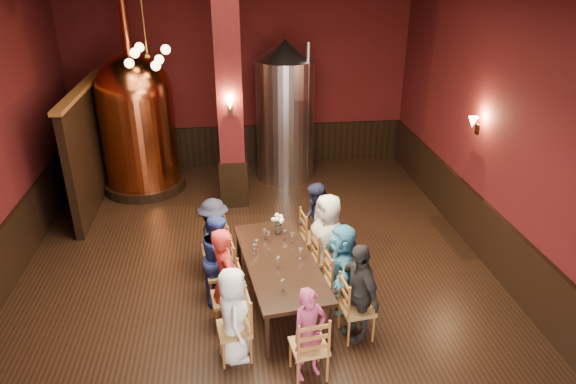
{
  "coord_description": "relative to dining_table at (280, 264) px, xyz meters",
  "views": [
    {
      "loc": [
        -0.36,
        -7.18,
        4.9
      ],
      "look_at": [
        0.54,
        0.2,
        1.4
      ],
      "focal_mm": 32.0,
      "sensor_mm": 36.0,
      "label": 1
    }
  ],
  "objects": [
    {
      "name": "sconce_column",
      "position": [
        -0.6,
        3.27,
        1.51
      ],
      "size": [
        0.2,
        0.2,
        0.36
      ],
      "primitive_type": null,
      "rotation": [
        0.0,
        0.0,
        3.14
      ],
      "color": "black",
      "rests_on": "column"
    },
    {
      "name": "wine_glass_1",
      "position": [
        -0.04,
        -0.76,
        0.15
      ],
      "size": [
        0.07,
        0.07,
        0.17
      ],
      "primitive_type": null,
      "color": "white",
      "rests_on": "dining_table"
    },
    {
      "name": "wainscot_left",
      "position": [
        -4.26,
        0.77,
        -0.19
      ],
      "size": [
        0.08,
        9.9,
        1.0
      ],
      "primitive_type": "cube",
      "color": "black",
      "rests_on": "ground"
    },
    {
      "name": "wine_glass_7",
      "position": [
        0.25,
        0.48,
        0.15
      ],
      "size": [
        0.07,
        0.07,
        0.17
      ],
      "primitive_type": null,
      "color": "white",
      "rests_on": "dining_table"
    },
    {
      "name": "person_5",
      "position": [
        0.89,
        -0.22,
        0.01
      ],
      "size": [
        0.5,
        1.32,
        1.39
      ],
      "primitive_type": "imported",
      "rotation": [
        0.0,
        0.0,
        4.65
      ],
      "color": "teal",
      "rests_on": "ground"
    },
    {
      "name": "wine_glass_6",
      "position": [
        0.15,
        0.57,
        0.15
      ],
      "size": [
        0.07,
        0.07,
        0.17
      ],
      "primitive_type": null,
      "color": "white",
      "rests_on": "dining_table"
    },
    {
      "name": "person_7",
      "position": [
        0.72,
        1.1,
        0.03
      ],
      "size": [
        0.47,
        0.75,
        1.44
      ],
      "primitive_type": "imported",
      "rotation": [
        0.0,
        0.0,
        4.52
      ],
      "color": "#191B32",
      "rests_on": "ground"
    },
    {
      "name": "person_6",
      "position": [
        0.8,
        0.44,
        0.09
      ],
      "size": [
        0.71,
        0.88,
        1.55
      ],
      "primitive_type": "imported",
      "rotation": [
        0.0,
        0.0,
        5.05
      ],
      "color": "beige",
      "rests_on": "ground"
    },
    {
      "name": "sconce_wall",
      "position": [
        3.6,
        1.57,
        1.51
      ],
      "size": [
        0.2,
        0.2,
        0.36
      ],
      "primitive_type": null,
      "rotation": [
        0.0,
        0.0,
        1.57
      ],
      "color": "black",
      "rests_on": "room"
    },
    {
      "name": "wine_glass_2",
      "position": [
        -0.12,
        0.57,
        0.15
      ],
      "size": [
        0.07,
        0.07,
        0.17
      ],
      "primitive_type": null,
      "color": "white",
      "rests_on": "dining_table"
    },
    {
      "name": "wine_glass_0",
      "position": [
        -0.31,
        0.33,
        0.15
      ],
      "size": [
        0.07,
        0.07,
        0.17
      ],
      "primitive_type": null,
      "color": "white",
      "rests_on": "dining_table"
    },
    {
      "name": "wainscot_right",
      "position": [
        3.66,
        0.77,
        -0.19
      ],
      "size": [
        0.08,
        9.9,
        1.0
      ],
      "primitive_type": "cube",
      "color": "black",
      "rests_on": "ground"
    },
    {
      "name": "person_0",
      "position": [
        -0.72,
        -1.1,
        -0.01
      ],
      "size": [
        0.46,
        0.68,
        1.35
      ],
      "primitive_type": "imported",
      "rotation": [
        0.0,
        0.0,
        1.62
      ],
      "color": "white",
      "rests_on": "ground"
    },
    {
      "name": "partition",
      "position": [
        -3.5,
        3.97,
        0.51
      ],
      "size": [
        0.22,
        3.5,
        2.4
      ],
      "primitive_type": "cube",
      "color": "black",
      "rests_on": "ground"
    },
    {
      "name": "chair_5",
      "position": [
        0.89,
        -0.22,
        -0.23
      ],
      "size": [
        0.51,
        0.51,
        0.92
      ],
      "primitive_type": null,
      "rotation": [
        0.0,
        0.0,
        1.7
      ],
      "color": "brown",
      "rests_on": "ground"
    },
    {
      "name": "chair_4",
      "position": [
        0.97,
        -0.88,
        -0.23
      ],
      "size": [
        0.51,
        0.51,
        0.92
      ],
      "primitive_type": null,
      "rotation": [
        0.0,
        0.0,
        1.7
      ],
      "color": "brown",
      "rests_on": "ground"
    },
    {
      "name": "chair_2",
      "position": [
        -0.89,
        0.22,
        -0.23
      ],
      "size": [
        0.51,
        0.51,
        0.92
      ],
      "primitive_type": null,
      "rotation": [
        0.0,
        0.0,
        -1.44
      ],
      "color": "brown",
      "rests_on": "ground"
    },
    {
      "name": "person_1",
      "position": [
        -0.8,
        -0.44,
        0.1
      ],
      "size": [
        0.52,
        0.65,
        1.57
      ],
      "primitive_type": "imported",
      "rotation": [
        0.0,
        0.0,
        1.85
      ],
      "color": "#B3251E",
      "rests_on": "ground"
    },
    {
      "name": "chair_8",
      "position": [
        0.2,
        -1.54,
        -0.23
      ],
      "size": [
        0.51,
        0.51,
        0.92
      ],
      "primitive_type": null,
      "rotation": [
        0.0,
        0.0,
        3.27
      ],
      "color": "brown",
      "rests_on": "ground"
    },
    {
      "name": "wine_glass_8",
      "position": [
        -0.05,
        -0.19,
        0.15
      ],
      "size": [
        0.07,
        0.07,
        0.17
      ],
      "primitive_type": null,
      "color": "white",
      "rests_on": "dining_table"
    },
    {
      "name": "wine_glass_9",
      "position": [
        0.31,
        0.0,
        0.15
      ],
      "size": [
        0.07,
        0.07,
        0.17
      ],
      "primitive_type": null,
      "color": "white",
      "rests_on": "dining_table"
    },
    {
      "name": "person_4",
      "position": [
        0.97,
        -0.88,
        0.05
      ],
      "size": [
        0.62,
        0.93,
        1.47
      ],
      "primitive_type": "imported",
      "rotation": [
        0.0,
        0.0,
        5.05
      ],
      "color": "black",
      "rests_on": "ground"
    },
    {
      "name": "dining_table",
      "position": [
        0.0,
        0.0,
        0.0
      ],
      "size": [
        1.3,
        2.51,
        0.75
      ],
      "rotation": [
        0.0,
        0.0,
        0.13
      ],
      "color": "black",
      "rests_on": "ground"
    },
    {
      "name": "person_8",
      "position": [
        0.2,
        -1.54,
        -0.04
      ],
      "size": [
        0.55,
        0.47,
        1.29
      ],
      "primitive_type": "imported",
      "rotation": [
        0.0,
        0.0,
        6.69
      ],
      "color": "#98325B",
      "rests_on": "ground"
    },
    {
      "name": "chair_6",
      "position": [
        0.8,
        0.44,
        -0.23
      ],
      "size": [
        0.51,
        0.51,
        0.92
      ],
      "primitive_type": null,
      "rotation": [
        0.0,
        0.0,
        1.7
      ],
      "color": "brown",
      "rests_on": "ground"
    },
    {
      "name": "wine_glass_3",
      "position": [
        0.06,
        0.77,
        0.15
      ],
      "size": [
        0.07,
        0.07,
        0.17
      ],
      "primitive_type": null,
      "color": "white",
      "rests_on": "dining_table"
    },
    {
      "name": "steel_vessel",
      "position": [
        0.65,
        4.84,
        0.91
      ],
      "size": [
        1.4,
        1.4,
        3.19
      ],
      "rotation": [
        0.0,
        0.0,
        0.06
      ],
      "color": "#B2B2B7",
      "rests_on": "ground"
    },
    {
      "name": "wine_glass_5",
      "position": [
        -0.36,
        0.21,
        0.15
      ],
      "size": [
        0.07,
        0.07,
        0.17
      ],
      "primitive_type": null,
      "color": "white",
      "rests_on": "dining_table"
    },
    {
      "name": "chair_0",
      "position": [
        -0.72,
        -1.1,
        -0.23
      ],
      "size": [
        0.51,
        0.51,
        0.92
      ],
      "primitive_type": null,
      "rotation": [
        0.0,
        0.0,
        -1.44
      ],
      "color": "brown",
      "rests_on": "ground"
    },
    {
      "name": "chair_1",
      "position": [
        -0.8,
        -0.44,
        -0.23
      ],
      "size": [
        0.51,
        0.51,
        0.92
      ],
      "primitive_type": null,
      "rotation": [
        0.0,
        0.0,
        -1.44
      ],
      "color": "brown",
      "rests_on": "ground"
    },
    {
      "name": "person_2",
      "position": [
        -0.89,
        0.22,
        0.03
      ],
      "size": [
        0.46,
        0.74,
        1.43
      ],
      "primitive_type": "imported",
      "rotation": [
        0.0,
        0.0,
        1.4
      ],
      "color": "navy",
      "rests_on": "ground"
    },
    {
      "name": "pendant_cluster",
      "position": [
        -2.1,
        3.67,
        2.41
      ],
      "size": [
        0.9,
        0.9,
        1.7
      ],
      "primitive_type": null,
      "color": "#A57226",
      "rests_on": "room"
    },
    {
      "name": "column",
      "position": [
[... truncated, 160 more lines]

